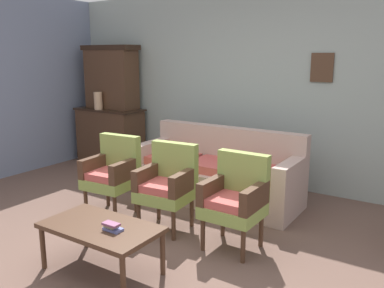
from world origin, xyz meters
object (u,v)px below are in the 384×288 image
at_px(armchair_near_cabinet, 235,197).
at_px(floral_couch, 217,175).
at_px(side_cabinet, 110,136).
at_px(vase_on_cabinet, 98,101).
at_px(book_stack_on_table, 112,227).
at_px(armchair_by_doorway, 113,171).
at_px(armchair_near_couch_end, 168,183).
at_px(coffee_table, 101,230).

bearing_deg(armchair_near_cabinet, floral_couch, 127.05).
relative_size(side_cabinet, vase_on_cabinet, 4.03).
bearing_deg(floral_couch, armchair_near_cabinet, -52.95).
bearing_deg(floral_couch, book_stack_on_table, -84.44).
relative_size(floral_couch, armchair_by_doorway, 2.33).
height_order(armchair_by_doorway, armchair_near_cabinet, same).
relative_size(armchair_by_doorway, book_stack_on_table, 5.73).
relative_size(armchair_near_couch_end, coffee_table, 0.90).
relative_size(side_cabinet, armchair_near_cabinet, 1.28).
bearing_deg(side_cabinet, book_stack_on_table, -45.54).
bearing_deg(vase_on_cabinet, book_stack_on_table, -42.86).
distance_m(floral_couch, book_stack_on_table, 2.09).
bearing_deg(armchair_by_doorway, coffee_table, -50.42).
bearing_deg(vase_on_cabinet, side_cabinet, 67.08).
bearing_deg(side_cabinet, armchair_near_couch_end, -33.98).
relative_size(coffee_table, book_stack_on_table, 6.36).
xyz_separation_m(floral_couch, coffee_table, (0.05, -2.06, 0.05)).
height_order(side_cabinet, armchair_by_doorway, side_cabinet).
relative_size(armchair_near_couch_end, armchair_near_cabinet, 1.00).
bearing_deg(armchair_near_couch_end, armchair_by_doorway, -179.36).
bearing_deg(book_stack_on_table, side_cabinet, 134.46).
xyz_separation_m(side_cabinet, armchair_by_doorway, (1.62, -1.63, 0.03)).
distance_m(vase_on_cabinet, armchair_near_cabinet, 3.62).
height_order(vase_on_cabinet, armchair_near_cabinet, vase_on_cabinet).
xyz_separation_m(floral_couch, armchair_near_couch_end, (-0.02, -1.03, 0.17)).
bearing_deg(armchair_near_cabinet, vase_on_cabinet, 156.06).
relative_size(armchair_near_cabinet, book_stack_on_table, 5.73).
height_order(floral_couch, book_stack_on_table, floral_couch).
xyz_separation_m(vase_on_cabinet, armchair_near_cabinet, (3.27, -1.45, -0.57)).
relative_size(vase_on_cabinet, floral_couch, 0.14).
distance_m(armchair_near_couch_end, book_stack_on_table, 1.08).
relative_size(side_cabinet, coffee_table, 1.16).
distance_m(armchair_near_cabinet, book_stack_on_table, 1.20).
distance_m(floral_couch, armchair_by_doorway, 1.32).
bearing_deg(vase_on_cabinet, coffee_table, -44.28).
relative_size(vase_on_cabinet, armchair_by_doorway, 0.32).
bearing_deg(book_stack_on_table, armchair_near_cabinet, 61.20).
bearing_deg(armchair_near_couch_end, floral_couch, 88.95).
xyz_separation_m(floral_couch, book_stack_on_table, (0.20, -2.08, 0.13)).
relative_size(armchair_near_couch_end, book_stack_on_table, 5.73).
xyz_separation_m(armchair_by_doorway, coffee_table, (0.85, -1.02, -0.12)).
relative_size(vase_on_cabinet, book_stack_on_table, 1.83).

